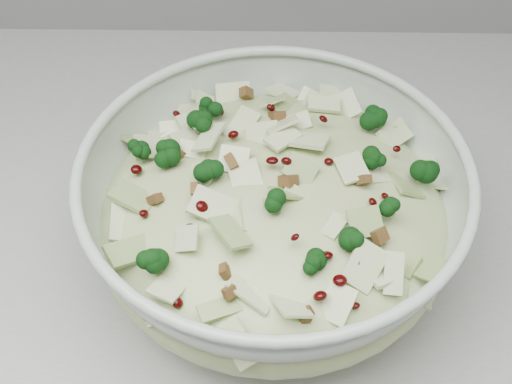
% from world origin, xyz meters
% --- Properties ---
extents(mixing_bowl, '(0.36, 0.36, 0.13)m').
position_xyz_m(mixing_bowl, '(-0.21, 1.60, 0.97)').
color(mixing_bowl, '#B0C1B2').
rests_on(mixing_bowl, counter).
extents(salad, '(0.37, 0.37, 0.13)m').
position_xyz_m(salad, '(-0.21, 1.60, 0.99)').
color(salad, '#BCCC8B').
rests_on(salad, mixing_bowl).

